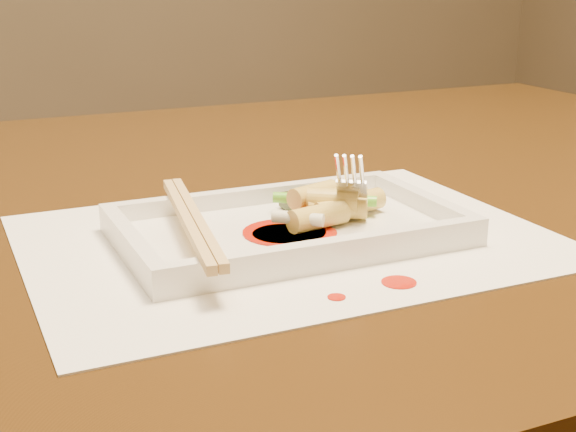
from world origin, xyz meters
name	(u,v)px	position (x,y,z in m)	size (l,w,h in m)	color
table	(252,282)	(0.00, 0.00, 0.65)	(1.40, 0.90, 0.75)	black
placemat	(288,239)	(-0.03, -0.16, 0.75)	(0.40, 0.30, 0.00)	white
sauce_splatter_a	(399,282)	(0.00, -0.27, 0.75)	(0.02, 0.02, 0.00)	#BD1605
sauce_splatter_b	(337,297)	(-0.05, -0.28, 0.75)	(0.01, 0.01, 0.00)	#BD1605
plate_base	(288,233)	(-0.03, -0.16, 0.76)	(0.26, 0.16, 0.01)	white
plate_rim_far	(252,196)	(-0.03, -0.09, 0.77)	(0.26, 0.01, 0.01)	white
plate_rim_near	(332,249)	(-0.03, -0.23, 0.77)	(0.26, 0.01, 0.01)	white
plate_rim_left	(131,241)	(-0.16, -0.16, 0.77)	(0.01, 0.14, 0.01)	white
plate_rim_right	(423,201)	(0.09, -0.16, 0.77)	(0.01, 0.14, 0.01)	white
veg_piece	(306,201)	(0.00, -0.12, 0.77)	(0.04, 0.03, 0.01)	black
scallion_white	(298,218)	(-0.03, -0.17, 0.77)	(0.01, 0.01, 0.04)	#EAEACC
scallion_green	(325,199)	(0.01, -0.14, 0.77)	(0.01, 0.01, 0.09)	#48A71B
chopstick_a	(186,220)	(-0.11, -0.16, 0.78)	(0.01, 0.21, 0.01)	tan
chopstick_b	(197,219)	(-0.11, -0.16, 0.78)	(0.01, 0.21, 0.01)	tan
fork	(358,123)	(0.04, -0.14, 0.83)	(0.09, 0.10, 0.14)	silver
sauce_blob_0	(310,233)	(-0.02, -0.18, 0.76)	(0.04, 0.04, 0.00)	#BD1605
sauce_blob_1	(284,232)	(-0.04, -0.17, 0.76)	(0.06, 0.06, 0.00)	#BD1605
sauce_blob_2	(283,234)	(-0.04, -0.17, 0.76)	(0.05, 0.05, 0.00)	#BD1605
rice_cake_0	(358,203)	(0.03, -0.15, 0.77)	(0.02, 0.02, 0.05)	#E0D068
rice_cake_1	(318,217)	(-0.01, -0.17, 0.77)	(0.02, 0.02, 0.05)	#E0D068
rice_cake_2	(333,200)	(0.01, -0.16, 0.78)	(0.02, 0.02, 0.04)	#E0D068
rice_cake_3	(340,210)	(0.01, -0.16, 0.77)	(0.02, 0.02, 0.04)	#E0D068
rice_cake_4	(338,208)	(0.01, -0.16, 0.77)	(0.02, 0.02, 0.05)	#E0D068
rice_cake_5	(313,195)	(0.00, -0.13, 0.78)	(0.02, 0.02, 0.04)	#E0D068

